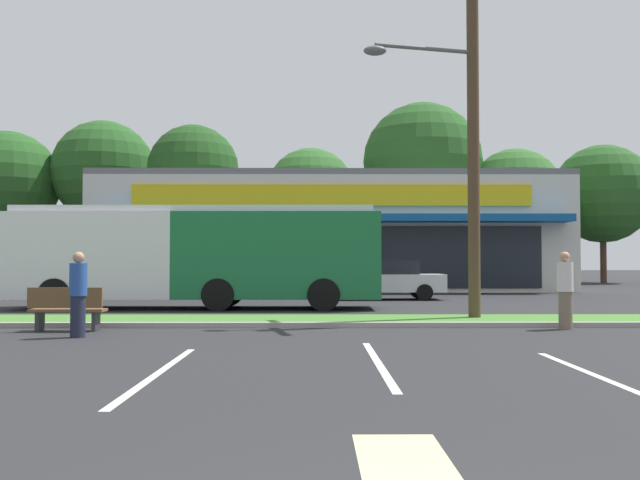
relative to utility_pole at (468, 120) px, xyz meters
The scene contains 21 objects.
grass_median 6.20m from the utility_pole, behind, with size 56.00×2.20×0.12m, color #427A2D.
curb_lip 6.35m from the utility_pole, 159.72° to the right, with size 56.00×0.24×0.12m, color #99968C.
parking_stripe_1 10.92m from the utility_pole, 127.98° to the right, with size 0.12×4.80×0.01m, color silver.
parking_stripe_2 8.94m from the utility_pole, 113.21° to the right, with size 0.12×4.80×0.01m, color silver.
parking_stripe_3 9.61m from the utility_pole, 90.99° to the right, with size 0.12×4.80×0.01m, color silver.
lot_arrow 13.18m from the utility_pole, 105.11° to the right, with size 0.70×1.60×0.01m, color beige.
storefront_building 21.65m from the utility_pole, 98.03° to the left, with size 24.25×12.30×6.08m.
tree_far_left 41.45m from the utility_pole, 129.12° to the left, with size 7.38×7.38×10.98m.
tree_left 38.36m from the utility_pole, 120.55° to the left, with size 7.52×7.52×11.91m.
tree_mid_left 31.54m from the utility_pole, 112.68° to the left, with size 6.17×6.17×10.82m.
tree_mid 31.52m from the utility_pole, 97.57° to the left, with size 6.40×6.40×9.62m.
tree_mid_right 30.13m from the utility_pole, 83.08° to the left, with size 8.20×8.20×12.52m.
tree_right 30.96m from the utility_pole, 71.31° to the left, with size 6.52×6.52×9.27m.
tree_far_right 35.83m from the utility_pole, 61.83° to the left, with size 7.06×7.06×9.94m.
utility_pole is the anchor object (origin of this frame).
city_bus 9.71m from the utility_pole, 147.00° to the left, with size 11.78×2.77×3.25m.
bus_stop_bench 10.50m from the utility_pole, 166.80° to the right, with size 1.60×0.45×0.95m.
car_1 17.74m from the utility_pole, 137.84° to the left, with size 4.42×1.97×1.57m.
car_2 11.06m from the utility_pole, 95.52° to the left, with size 4.62×1.94×1.56m.
pedestrian_near_bench 10.11m from the utility_pole, 158.60° to the right, with size 0.34×0.34×1.70m.
pedestrian_by_pole 4.89m from the utility_pole, 46.35° to the right, with size 0.35×0.35×1.73m.
Camera 1 is at (-0.18, -2.72, 1.50)m, focal length 37.97 mm.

